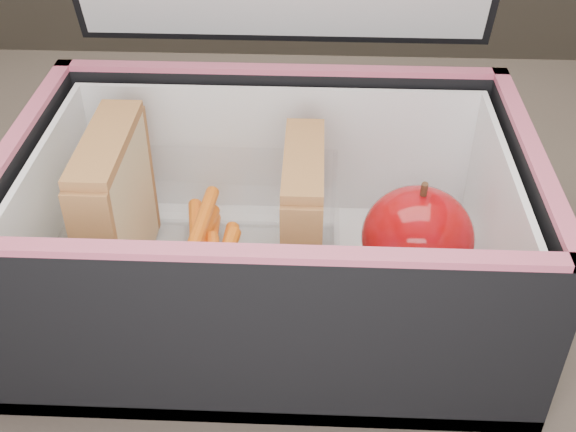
% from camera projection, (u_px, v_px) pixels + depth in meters
% --- Properties ---
extents(kitchen_table, '(1.20, 0.80, 0.75)m').
position_uv_depth(kitchen_table, '(301.00, 376.00, 0.57)').
color(kitchen_table, brown).
rests_on(kitchen_table, ground).
extents(lunch_bag, '(0.32, 0.28, 0.32)m').
position_uv_depth(lunch_bag, '(272.00, 213.00, 0.47)').
color(lunch_bag, black).
rests_on(lunch_bag, kitchen_table).
extents(plastic_tub, '(0.17, 0.12, 0.07)m').
position_uv_depth(plastic_tub, '(212.00, 238.00, 0.48)').
color(plastic_tub, white).
rests_on(plastic_tub, lunch_bag).
extents(sandwich_left, '(0.03, 0.10, 0.11)m').
position_uv_depth(sandwich_left, '(117.00, 209.00, 0.47)').
color(sandwich_left, '#D9B684').
rests_on(sandwich_left, plastic_tub).
extents(sandwich_right, '(0.02, 0.09, 0.10)m').
position_uv_depth(sandwich_right, '(303.00, 219.00, 0.47)').
color(sandwich_right, '#D9B684').
rests_on(sandwich_right, plastic_tub).
extents(carrot_sticks, '(0.04, 0.14, 0.03)m').
position_uv_depth(carrot_sticks, '(209.00, 250.00, 0.50)').
color(carrot_sticks, orange).
rests_on(carrot_sticks, plastic_tub).
extents(paper_napkin, '(0.10, 0.10, 0.01)m').
position_uv_depth(paper_napkin, '(414.00, 283.00, 0.49)').
color(paper_napkin, white).
rests_on(paper_napkin, lunch_bag).
extents(red_apple, '(0.08, 0.08, 0.08)m').
position_uv_depth(red_apple, '(417.00, 238.00, 0.47)').
color(red_apple, '#9A0500').
rests_on(red_apple, paper_napkin).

